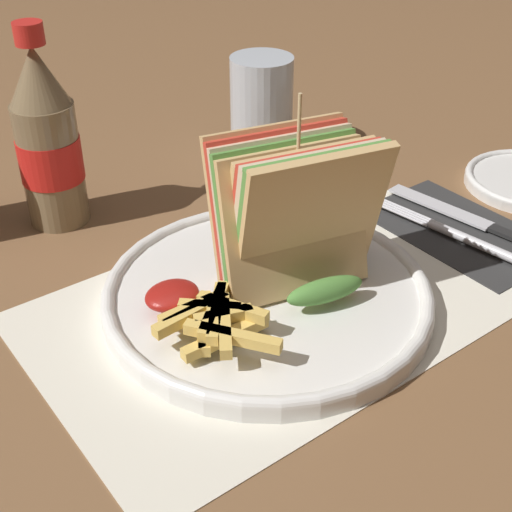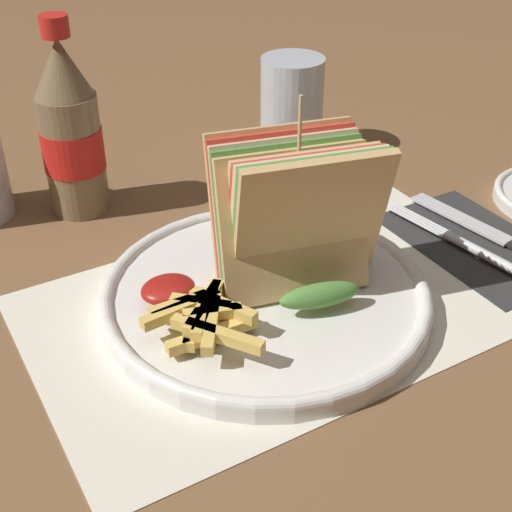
{
  "view_description": "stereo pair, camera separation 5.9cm",
  "coord_description": "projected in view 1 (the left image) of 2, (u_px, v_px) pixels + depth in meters",
  "views": [
    {
      "loc": [
        -0.29,
        -0.38,
        0.37
      ],
      "look_at": [
        0.01,
        0.02,
        0.04
      ],
      "focal_mm": 50.0,
      "sensor_mm": 36.0,
      "label": 1
    },
    {
      "loc": [
        -0.24,
        -0.41,
        0.37
      ],
      "look_at": [
        0.01,
        0.02,
        0.04
      ],
      "focal_mm": 50.0,
      "sensor_mm": 36.0,
      "label": 2
    }
  ],
  "objects": [
    {
      "name": "ground_plane",
      "position": [
        261.0,
        306.0,
        0.6
      ],
      "size": [
        4.0,
        4.0,
        0.0
      ],
      "primitive_type": "plane",
      "color": "brown"
    },
    {
      "name": "club_sandwich",
      "position": [
        297.0,
        215.0,
        0.57
      ],
      "size": [
        0.14,
        0.12,
        0.16
      ],
      "color": "tan",
      "rests_on": "plate_main"
    },
    {
      "name": "glass_near",
      "position": [
        262.0,
        112.0,
        0.83
      ],
      "size": [
        0.07,
        0.07,
        0.11
      ],
      "color": "silver",
      "rests_on": "ground_plane"
    },
    {
      "name": "knife",
      "position": [
        475.0,
        221.0,
        0.71
      ],
      "size": [
        0.04,
        0.19,
        0.0
      ],
      "rotation": [
        0.0,
        0.0,
        0.14
      ],
      "color": "black",
      "rests_on": "napkin"
    },
    {
      "name": "napkin",
      "position": [
        459.0,
        230.0,
        0.7
      ],
      "size": [
        0.11,
        0.18,
        0.0
      ],
      "color": "#2D2D2D",
      "rests_on": "ground_plane"
    },
    {
      "name": "ketchup_blob",
      "position": [
        172.0,
        295.0,
        0.57
      ],
      "size": [
        0.04,
        0.04,
        0.02
      ],
      "color": "maroon",
      "rests_on": "plate_main"
    },
    {
      "name": "placemat",
      "position": [
        287.0,
        300.0,
        0.61
      ],
      "size": [
        0.42,
        0.26,
        0.0
      ],
      "color": "silver",
      "rests_on": "ground_plane"
    },
    {
      "name": "fries_pile",
      "position": [
        216.0,
        319.0,
        0.54
      ],
      "size": [
        0.08,
        0.1,
        0.02
      ],
      "color": "#E0B756",
      "rests_on": "plate_main"
    },
    {
      "name": "fork",
      "position": [
        464.0,
        237.0,
        0.68
      ],
      "size": [
        0.04,
        0.19,
        0.01
      ],
      "rotation": [
        0.0,
        0.0,
        0.14
      ],
      "color": "silver",
      "rests_on": "napkin"
    },
    {
      "name": "coke_bottle_near",
      "position": [
        48.0,
        142.0,
        0.68
      ],
      "size": [
        0.06,
        0.06,
        0.2
      ],
      "color": "#7A6647",
      "rests_on": "ground_plane"
    },
    {
      "name": "plate_main",
      "position": [
        270.0,
        296.0,
        0.6
      ],
      "size": [
        0.28,
        0.28,
        0.02
      ],
      "color": "white",
      "rests_on": "ground_plane"
    }
  ]
}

